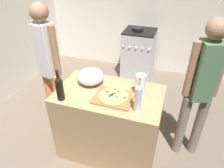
{
  "coord_description": "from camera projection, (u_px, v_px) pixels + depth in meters",
  "views": [
    {
      "loc": [
        0.84,
        -1.12,
        2.18
      ],
      "look_at": [
        0.24,
        0.69,
        0.94
      ],
      "focal_mm": 33.07,
      "sensor_mm": 36.0,
      "label": 1
    }
  ],
  "objects": [
    {
      "name": "wine_bottle_clear",
      "position": [
        60.0,
        88.0,
        2.05
      ],
      "size": [
        0.08,
        0.08,
        0.34
      ],
      "color": "black",
      "rests_on": "counter"
    },
    {
      "name": "kitchen_wall_left",
      "position": [
        1.0,
        17.0,
        3.24
      ],
      "size": [
        0.1,
        3.52,
        2.6
      ],
      "primitive_type": "cube",
      "color": "silver",
      "rests_on": "ground_plane"
    },
    {
      "name": "stove",
      "position": [
        138.0,
        54.0,
        4.04
      ],
      "size": [
        0.58,
        0.58,
        0.98
      ],
      "color": "#B7B7BC",
      "rests_on": "ground_plane"
    },
    {
      "name": "cutting_board",
      "position": [
        113.0,
        98.0,
        2.13
      ],
      "size": [
        0.4,
        0.32,
        0.02
      ],
      "primitive_type": "cube",
      "color": "olive",
      "rests_on": "counter"
    },
    {
      "name": "wine_bottle_green",
      "position": [
        138.0,
        97.0,
        1.88
      ],
      "size": [
        0.07,
        0.07,
        0.38
      ],
      "color": "silver",
      "rests_on": "counter"
    },
    {
      "name": "counter",
      "position": [
        109.0,
        123.0,
        2.47
      ],
      "size": [
        1.16,
        0.69,
        0.89
      ],
      "primitive_type": "cube",
      "color": "tan",
      "rests_on": "ground_plane"
    },
    {
      "name": "kitchen_wall_rear",
      "position": [
        137.0,
        5.0,
        3.96
      ],
      "size": [
        4.21,
        0.1,
        2.6
      ],
      "primitive_type": "cube",
      "color": "silver",
      "rests_on": "ground_plane"
    },
    {
      "name": "person_in_red",
      "position": [
        201.0,
        87.0,
        2.15
      ],
      "size": [
        0.35,
        0.25,
        1.7
      ],
      "color": "slate",
      "rests_on": "ground_plane"
    },
    {
      "name": "paper_towel_roll",
      "position": [
        140.0,
        85.0,
        2.13
      ],
      "size": [
        0.11,
        0.11,
        0.24
      ],
      "color": "white",
      "rests_on": "counter"
    },
    {
      "name": "person_in_stripes",
      "position": [
        49.0,
        64.0,
        2.54
      ],
      "size": [
        0.36,
        0.24,
        1.73
      ],
      "color": "#D88C4C",
      "rests_on": "ground_plane"
    },
    {
      "name": "ground_plane",
      "position": [
        113.0,
        105.0,
        3.47
      ],
      "size": [
        4.21,
        3.52,
        0.02
      ],
      "primitive_type": "cube",
      "color": "#6B5B4C"
    },
    {
      "name": "pizza",
      "position": [
        113.0,
        96.0,
        2.12
      ],
      "size": [
        0.31,
        0.31,
        0.03
      ],
      "color": "tan",
      "rests_on": "cutting_board"
    },
    {
      "name": "mixing_bowl",
      "position": [
        91.0,
        76.0,
        2.33
      ],
      "size": [
        0.3,
        0.3,
        0.18
      ],
      "color": "#B2B2B7",
      "rests_on": "counter"
    }
  ]
}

